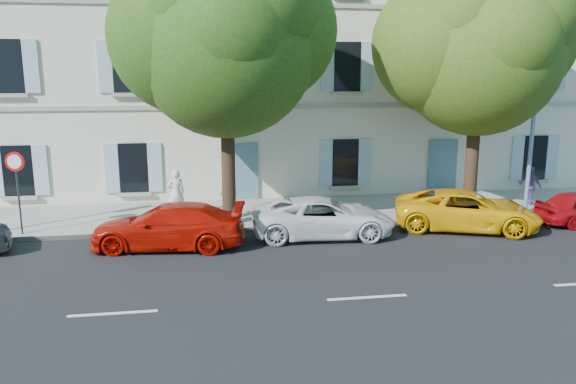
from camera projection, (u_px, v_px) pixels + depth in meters
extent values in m
plane|color=black|center=(330.00, 248.00, 17.54)|extent=(90.00, 90.00, 0.00)
cube|color=#A09E96|center=(304.00, 211.00, 21.83)|extent=(36.00, 4.50, 0.15)
cube|color=#9E998E|center=(315.00, 226.00, 19.73)|extent=(36.00, 0.16, 0.16)
cube|color=beige|center=(282.00, 59.00, 26.14)|extent=(28.00, 7.00, 12.00)
imported|color=#B30F05|center=(168.00, 226.00, 17.46)|extent=(4.97, 2.57, 1.38)
imported|color=white|center=(323.00, 217.00, 18.65)|extent=(4.86, 2.45, 1.32)
imported|color=#FFB80A|center=(467.00, 210.00, 19.50)|extent=(5.40, 3.79, 1.37)
cylinder|color=#3A2819|center=(228.00, 171.00, 19.41)|extent=(0.48, 0.48, 3.78)
ellipsoid|color=#376018|center=(226.00, 47.00, 18.53)|extent=(6.05, 6.05, 6.66)
cylinder|color=#3A2819|center=(472.00, 164.00, 21.12)|extent=(0.48, 0.48, 3.65)
ellipsoid|color=#4D711D|center=(479.00, 54.00, 20.27)|extent=(5.94, 5.94, 6.53)
cylinder|color=#383A3D|center=(19.00, 200.00, 18.27)|extent=(0.06, 0.06, 2.32)
cylinder|color=red|center=(15.00, 162.00, 17.97)|extent=(0.63, 0.16, 0.63)
cylinder|color=#7293BF|center=(534.00, 112.00, 20.64)|extent=(0.15, 0.15, 7.59)
cylinder|color=#7293BF|center=(556.00, 2.00, 19.20)|extent=(0.37, 1.32, 0.09)
cube|color=#383A3D|center=(567.00, 4.00, 18.59)|extent=(0.32, 0.47, 0.17)
imported|color=white|center=(176.00, 193.00, 20.78)|extent=(0.69, 0.51, 1.72)
imported|color=tan|center=(227.00, 195.00, 20.45)|extent=(0.99, 0.87, 1.69)
imported|color=#634F91|center=(530.00, 186.00, 22.43)|extent=(0.72, 1.00, 1.57)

